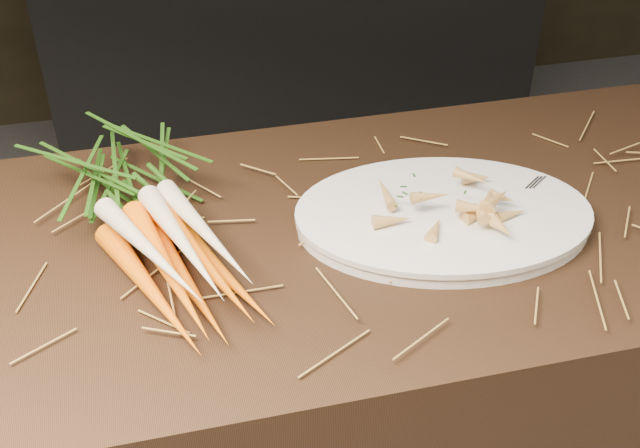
{
  "coord_description": "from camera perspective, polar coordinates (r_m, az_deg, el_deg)",
  "views": [
    {
      "loc": [
        -0.28,
        -0.69,
        1.67
      ],
      "look_at": [
        -0.05,
        0.24,
        0.96
      ],
      "focal_mm": 45.0,
      "sensor_mm": 36.0,
      "label": 1
    }
  ],
  "objects": [
    {
      "name": "main_counter",
      "position": [
        1.6,
        1.27,
        -13.38
      ],
      "size": [
        2.4,
        0.7,
        0.9
      ],
      "primitive_type": "cube",
      "color": "black",
      "rests_on": "ground"
    },
    {
      "name": "straw_bedding",
      "position": [
        1.28,
        1.54,
        -0.05
      ],
      "size": [
        1.4,
        0.6,
        0.02
      ],
      "primitive_type": null,
      "color": "olive",
      "rests_on": "main_counter"
    },
    {
      "name": "root_veg_bunch",
      "position": [
        1.28,
        -12.58,
        1.33
      ],
      "size": [
        0.34,
        0.59,
        0.11
      ],
      "rotation": [
        0.0,
        0.0,
        0.3
      ],
      "color": "#E75A01",
      "rests_on": "main_counter"
    },
    {
      "name": "back_counter",
      "position": [
        3.19,
        -2.14,
        13.33
      ],
      "size": [
        1.82,
        0.62,
        0.84
      ],
      "color": "black",
      "rests_on": "ground"
    },
    {
      "name": "roasted_veg_heap",
      "position": [
        1.28,
        8.88,
        1.74
      ],
      "size": [
        0.26,
        0.21,
        0.05
      ],
      "primitive_type": null,
      "rotation": [
        0.0,
        0.0,
        -0.18
      ],
      "color": "#B58C43",
      "rests_on": "serving_platter"
    },
    {
      "name": "serving_fork",
      "position": [
        1.32,
        16.07,
        0.57
      ],
      "size": [
        0.15,
        0.12,
        0.0
      ],
      "primitive_type": "cube",
      "rotation": [
        0.0,
        0.0,
        -0.91
      ],
      "color": "silver",
      "rests_on": "serving_platter"
    },
    {
      "name": "serving_platter",
      "position": [
        1.3,
        8.73,
        0.34
      ],
      "size": [
        0.52,
        0.39,
        0.03
      ],
      "primitive_type": null,
      "rotation": [
        0.0,
        0.0,
        -0.18
      ],
      "color": "white",
      "rests_on": "main_counter"
    }
  ]
}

